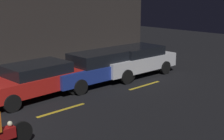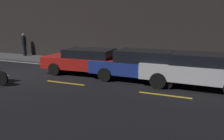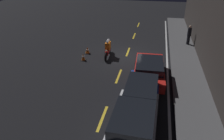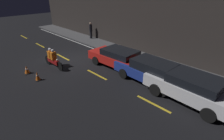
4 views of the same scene
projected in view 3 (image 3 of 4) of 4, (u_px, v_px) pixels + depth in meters
name	position (u px, v px, depth m)	size (l,w,h in m)	color
ground_plane	(126.00, 56.00, 17.79)	(56.00, 56.00, 0.00)	black
raised_curb	(185.00, 60.00, 16.92)	(28.00, 2.16, 0.12)	#4C4C4F
building_front	(212.00, 10.00, 14.96)	(28.00, 0.30, 7.85)	#2D2826
lane_dash_a	(138.00, 25.00, 26.53)	(2.00, 0.14, 0.01)	gold
lane_dash_b	(134.00, 36.00, 22.59)	(2.00, 0.14, 0.01)	gold
lane_dash_c	(128.00, 52.00, 18.66)	(2.00, 0.14, 0.01)	gold
lane_dash_d	(119.00, 76.00, 14.72)	(2.00, 0.14, 0.01)	gold
lane_dash_e	(102.00, 118.00, 10.79)	(2.00, 0.14, 0.01)	gold
lane_solid_kerb	(167.00, 60.00, 17.19)	(25.20, 0.14, 0.01)	silver
taxi_red	(149.00, 69.00, 13.98)	(4.55, 2.12, 1.35)	red
sedan_blue	(141.00, 94.00, 11.37)	(4.59, 1.94, 1.45)	navy
sedan_white	(133.00, 124.00, 9.21)	(4.51, 2.13, 1.45)	silver
motorcycle	(108.00, 49.00, 17.49)	(2.37, 0.39, 1.40)	black
traffic_cone_near	(87.00, 50.00, 18.22)	(0.44, 0.44, 0.56)	black
traffic_cone_mid	(83.00, 57.00, 16.93)	(0.38, 0.38, 0.59)	black
pedestrian	(189.00, 35.00, 19.65)	(0.34, 0.34, 1.74)	black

